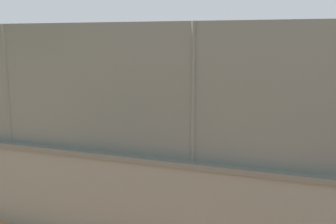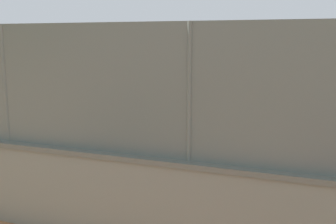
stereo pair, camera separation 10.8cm
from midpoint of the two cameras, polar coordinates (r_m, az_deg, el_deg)
ground_plane at (r=15.91m, az=10.32°, el=-1.50°), size 260.00×260.00×0.00m
perimeter_wall at (r=7.79m, az=-20.10°, el=-8.70°), size 26.28×0.45×1.41m
fence_panel_on_wall at (r=7.44m, az=-20.86°, el=3.63°), size 25.82×0.14×1.95m
player_crossing_court at (r=17.84m, az=-2.81°, el=3.15°), size 1.28×0.79×1.69m
player_foreground_swinging at (r=14.73m, az=-3.96°, el=1.29°), size 0.72×1.24×1.54m
sports_ball at (r=16.09m, az=-3.30°, el=4.18°), size 0.19×0.19×0.19m
courtside_bench at (r=7.60m, az=17.78°, el=-11.03°), size 1.60×0.38×0.87m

